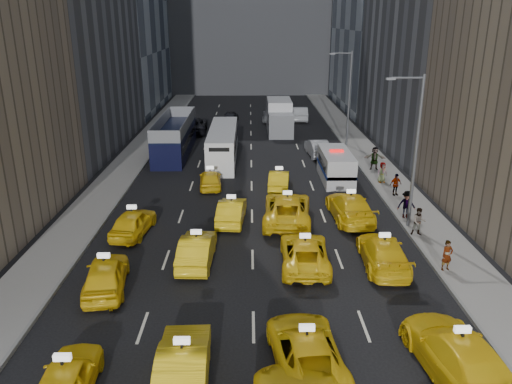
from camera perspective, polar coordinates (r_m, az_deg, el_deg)
ground at (r=19.35m, az=-0.24°, el=-18.48°), size 160.00×160.00×0.00m
sidewalk_west at (r=43.25m, az=-14.60°, el=2.83°), size 3.00×90.00×0.15m
sidewalk_east at (r=43.31m, az=13.52°, el=2.94°), size 3.00×90.00×0.15m
curb_west at (r=42.92m, az=-12.72°, el=2.88°), size 0.15×90.00×0.18m
curb_east at (r=42.97m, az=11.64°, el=2.98°), size 0.15×90.00×0.18m
streetlight_near at (r=29.66m, az=17.63°, el=4.84°), size 2.15×0.22×9.00m
streetlight_far at (r=48.70m, az=10.48°, el=10.77°), size 2.15×0.22×9.00m
taxi_4 at (r=18.36m, az=-20.90°, el=-19.55°), size 1.88×4.26×1.43m
taxi_5 at (r=17.91m, az=-8.31°, el=-19.08°), size 1.87×4.87×1.59m
taxi_6 at (r=18.65m, az=5.74°, el=-17.52°), size 2.86×5.33×1.42m
taxi_7 at (r=19.41m, az=22.12°, el=-16.93°), size 2.99×6.01×1.68m
taxi_8 at (r=24.08m, az=-16.80°, el=-9.05°), size 2.39×4.67×1.52m
taxi_9 at (r=25.66m, az=-6.77°, el=-6.52°), size 1.74×4.58×1.49m
taxi_10 at (r=25.36m, az=5.57°, el=-6.90°), size 2.54×5.16×1.41m
taxi_11 at (r=25.95m, az=14.34°, el=-6.72°), size 2.31×5.21×1.49m
taxi_12 at (r=29.61m, az=-13.88°, el=-3.39°), size 2.26×4.47×1.46m
taxi_13 at (r=30.49m, az=-2.82°, el=-2.18°), size 1.83×4.44×1.43m
taxi_14 at (r=30.50m, az=3.58°, el=-1.94°), size 3.26×6.22×1.67m
taxi_15 at (r=31.37m, az=10.71°, el=-1.69°), size 2.53×5.68×1.62m
taxi_16 at (r=36.80m, az=-5.24°, el=1.48°), size 1.87×3.99×1.32m
taxi_17 at (r=36.51m, az=2.64°, el=1.42°), size 1.79×4.18×1.34m
nypd_van at (r=38.75m, az=9.10°, el=2.90°), size 2.94×5.88×2.42m
double_decker at (r=46.50m, az=-9.25°, el=6.35°), size 3.93×11.69×3.33m
city_bus at (r=43.92m, az=-3.80°, el=5.44°), size 3.06×11.00×2.81m
box_truck at (r=54.94m, az=2.70°, el=8.58°), size 3.37×7.71×3.42m
misc_car_0 at (r=45.66m, az=7.03°, el=5.06°), size 1.98×4.72×1.52m
misc_car_1 at (r=55.19m, az=-7.11°, el=7.58°), size 2.96×5.98×1.63m
misc_car_2 at (r=61.03m, az=1.83°, el=8.79°), size 2.53×5.45×1.54m
misc_car_3 at (r=60.46m, az=-2.92°, el=8.61°), size 1.91×4.18×1.39m
misc_car_4 at (r=61.74m, az=5.04°, el=8.91°), size 2.02×5.15×1.67m
pedestrian_0 at (r=26.17m, az=21.00°, el=-6.78°), size 0.63×0.49×1.55m
pedestrian_1 at (r=29.69m, az=18.12°, el=-3.25°), size 0.84×0.53×1.63m
pedestrian_2 at (r=32.01m, az=16.82°, el=-1.37°), size 1.12×0.47×1.74m
pedestrian_3 at (r=35.93m, az=15.67°, el=0.84°), size 1.00×0.69×1.56m
pedestrian_4 at (r=38.56m, az=14.23°, el=2.21°), size 0.83×0.58×1.55m
pedestrian_5 at (r=41.73m, az=13.40°, el=3.78°), size 1.78×0.73×1.86m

